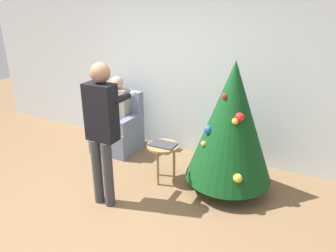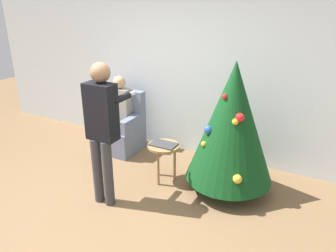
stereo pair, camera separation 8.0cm
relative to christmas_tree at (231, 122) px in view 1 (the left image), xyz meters
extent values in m
plane|color=brown|center=(-1.05, -1.36, -0.95)|extent=(14.00, 14.00, 0.00)
cube|color=silver|center=(-1.05, 0.87, 0.40)|extent=(8.00, 0.06, 2.70)
cylinder|color=brown|center=(0.00, 0.00, -0.86)|extent=(0.10, 0.10, 0.18)
cone|color=#0F4219|center=(0.00, 0.00, 0.00)|extent=(1.11, 1.11, 1.54)
sphere|color=gold|center=(0.24, -0.42, -0.51)|extent=(0.11, 0.11, 0.11)
sphere|color=gold|center=(0.10, -0.23, 0.11)|extent=(0.08, 0.08, 0.08)
sphere|color=red|center=(0.14, -0.19, 0.16)|extent=(0.11, 0.11, 0.11)
sphere|color=red|center=(-0.07, -0.14, 0.36)|extent=(0.07, 0.07, 0.07)
sphere|color=#2856B2|center=(-0.23, -0.22, -0.06)|extent=(0.11, 0.11, 0.11)
sphere|color=gold|center=(-0.25, -0.27, -0.23)|extent=(0.07, 0.07, 0.07)
cube|color=slate|center=(-1.99, 0.32, -0.75)|extent=(0.68, 0.64, 0.41)
cube|color=slate|center=(-1.99, 0.57, -0.26)|extent=(0.68, 0.14, 0.56)
cube|color=slate|center=(-2.28, 0.32, -0.43)|extent=(0.12, 0.58, 0.21)
cube|color=slate|center=(-1.71, 0.32, -0.43)|extent=(0.12, 0.58, 0.21)
cylinder|color=#38383D|center=(-2.09, 0.12, -0.75)|extent=(0.11, 0.11, 0.41)
cylinder|color=#38383D|center=(-1.89, 0.12, -0.75)|extent=(0.11, 0.11, 0.41)
cube|color=#38383D|center=(-1.99, 0.27, -0.48)|extent=(0.32, 0.40, 0.12)
cube|color=gray|center=(-1.99, 0.42, -0.17)|extent=(0.36, 0.20, 0.50)
sphere|color=tan|center=(-1.99, 0.42, 0.18)|extent=(0.20, 0.20, 0.20)
cylinder|color=#38383D|center=(-1.34, -1.00, -0.53)|extent=(0.12, 0.12, 0.84)
cylinder|color=#38383D|center=(-1.17, -1.00, -0.53)|extent=(0.12, 0.12, 0.84)
cube|color=black|center=(-1.26, -0.94, 0.23)|extent=(0.36, 0.20, 0.67)
sphere|color=#936B4C|center=(-1.26, -0.91, 0.68)|extent=(0.23, 0.23, 0.23)
cylinder|color=black|center=(-1.41, -0.75, 0.36)|extent=(0.08, 0.30, 0.08)
cylinder|color=black|center=(-1.10, -0.75, 0.36)|extent=(0.08, 0.30, 0.08)
cube|color=white|center=(-1.10, -0.56, 0.36)|extent=(0.04, 0.14, 0.04)
cylinder|color=#A37547|center=(-0.86, -0.19, -0.43)|extent=(0.44, 0.44, 0.03)
cylinder|color=#A37547|center=(-0.86, -0.34, -0.70)|extent=(0.04, 0.04, 0.51)
cylinder|color=#A37547|center=(-0.73, -0.11, -0.70)|extent=(0.04, 0.04, 0.51)
cylinder|color=#A37547|center=(-1.00, -0.11, -0.70)|extent=(0.04, 0.04, 0.51)
cube|color=#38383D|center=(-0.86, -0.19, -0.41)|extent=(0.35, 0.23, 0.02)
camera|label=1|loc=(1.00, -3.73, 1.46)|focal=35.00mm
camera|label=2|loc=(1.07, -3.69, 1.46)|focal=35.00mm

